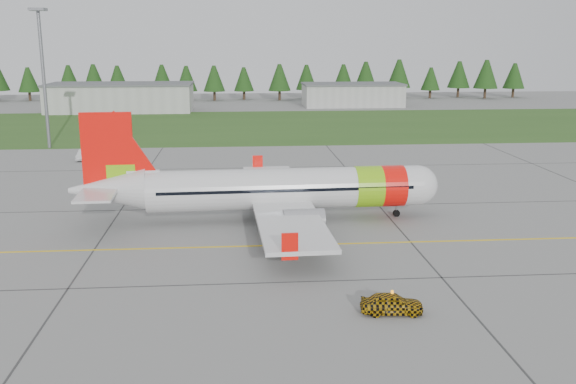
{
  "coord_description": "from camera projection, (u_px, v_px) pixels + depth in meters",
  "views": [
    {
      "loc": [
        -3.82,
        -40.3,
        15.78
      ],
      "look_at": [
        0.44,
        12.34,
        3.31
      ],
      "focal_mm": 40.0,
      "sensor_mm": 36.0,
      "label": 1
    }
  ],
  "objects": [
    {
      "name": "hangar_east",
      "position": [
        352.0,
        95.0,
        158.85
      ],
      "size": [
        24.0,
        12.0,
        5.2
      ],
      "primitive_type": "cube",
      "color": "#A8A8A3",
      "rests_on": "ground"
    },
    {
      "name": "treeline",
      "position": [
        249.0,
        81.0,
        175.74
      ],
      "size": [
        160.0,
        8.0,
        10.0
      ],
      "primitive_type": null,
      "color": "#1C3F14",
      "rests_on": "ground"
    },
    {
      "name": "taxi_guideline",
      "position": [
        287.0,
        245.0,
        50.78
      ],
      "size": [
        120.0,
        0.25,
        0.02
      ],
      "primitive_type": "cube",
      "color": "gold",
      "rests_on": "ground"
    },
    {
      "name": "floodlight_mast",
      "position": [
        44.0,
        81.0,
        94.47
      ],
      "size": [
        0.5,
        0.5,
        20.0
      ],
      "primitive_type": "cylinder",
      "color": "slate",
      "rests_on": "ground"
    },
    {
      "name": "aircraft",
      "position": [
        276.0,
        189.0,
        57.19
      ],
      "size": [
        32.82,
        30.18,
        9.94
      ],
      "rotation": [
        0.0,
        0.0,
        0.04
      ],
      "color": "silver",
      "rests_on": "ground"
    },
    {
      "name": "follow_me_car",
      "position": [
        393.0,
        284.0,
        37.67
      ],
      "size": [
        1.38,
        1.59,
        3.7
      ],
      "primitive_type": "imported",
      "rotation": [
        0.0,
        0.0,
        1.48
      ],
      "color": "#D0980B",
      "rests_on": "ground"
    },
    {
      "name": "grass_strip",
      "position": [
        256.0,
        125.0,
        122.56
      ],
      "size": [
        320.0,
        50.0,
        0.03
      ],
      "primitive_type": "cube",
      "color": "#30561E",
      "rests_on": "ground"
    },
    {
      "name": "service_van",
      "position": [
        84.0,
        144.0,
        86.86
      ],
      "size": [
        1.48,
        1.4,
        4.22
      ],
      "primitive_type": "imported",
      "rotation": [
        0.0,
        0.0,
        -0.0
      ],
      "color": "silver",
      "rests_on": "ground"
    },
    {
      "name": "hangar_west",
      "position": [
        121.0,
        98.0,
        146.68
      ],
      "size": [
        32.0,
        14.0,
        6.0
      ],
      "primitive_type": "cube",
      "color": "#A8A8A3",
      "rests_on": "ground"
    },
    {
      "name": "ground",
      "position": [
        296.0,
        282.0,
        43.02
      ],
      "size": [
        320.0,
        320.0,
        0.0
      ],
      "primitive_type": "plane",
      "color": "gray",
      "rests_on": "ground"
    }
  ]
}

